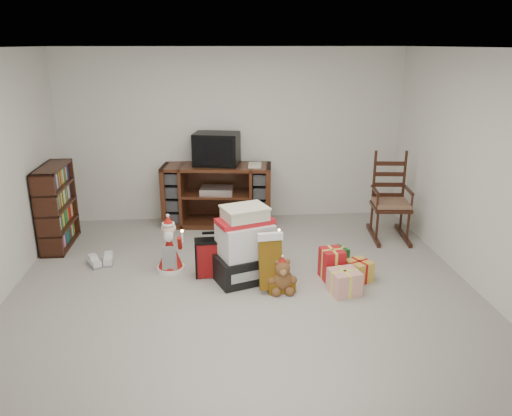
# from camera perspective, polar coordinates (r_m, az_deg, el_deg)

# --- Properties ---
(room) EXTENTS (5.01, 5.01, 2.51)m
(room) POSITION_cam_1_polar(r_m,az_deg,el_deg) (4.94, -1.45, 3.18)
(room) COLOR #A7A199
(room) RESTS_ON ground
(tv_stand) EXTENTS (1.61, 0.74, 0.89)m
(tv_stand) POSITION_cam_1_polar(r_m,az_deg,el_deg) (7.26, -4.45, 1.49)
(tv_stand) COLOR #452213
(tv_stand) RESTS_ON floor
(bookshelf) EXTENTS (0.29, 0.88, 1.07)m
(bookshelf) POSITION_cam_1_polar(r_m,az_deg,el_deg) (6.93, -21.81, -0.00)
(bookshelf) COLOR #371A0F
(bookshelf) RESTS_ON floor
(rocking_chair) EXTENTS (0.57, 0.85, 1.21)m
(rocking_chair) POSITION_cam_1_polar(r_m,az_deg,el_deg) (7.03, 14.95, 0.09)
(rocking_chair) COLOR #371A0F
(rocking_chair) RESTS_ON floor
(gift_pile) EXTENTS (0.79, 0.68, 0.84)m
(gift_pile) POSITION_cam_1_polar(r_m,az_deg,el_deg) (5.56, -1.26, -4.68)
(gift_pile) COLOR black
(gift_pile) RESTS_ON floor
(red_suitcase) EXTENTS (0.34, 0.19, 0.51)m
(red_suitcase) POSITION_cam_1_polar(r_m,az_deg,el_deg) (5.71, -5.19, -5.68)
(red_suitcase) COLOR maroon
(red_suitcase) RESTS_ON floor
(stocking) EXTENTS (0.33, 0.17, 0.67)m
(stocking) POSITION_cam_1_polar(r_m,az_deg,el_deg) (5.29, 1.67, -6.28)
(stocking) COLOR #0B690E
(stocking) RESTS_ON floor
(teddy_bear) EXTENTS (0.25, 0.22, 0.37)m
(teddy_bear) POSITION_cam_1_polar(r_m,az_deg,el_deg) (5.38, 2.98, -7.93)
(teddy_bear) COLOR brown
(teddy_bear) RESTS_ON floor
(santa_figurine) EXTENTS (0.29, 0.28, 0.60)m
(santa_figurine) POSITION_cam_1_polar(r_m,az_deg,el_deg) (6.00, 1.13, -4.34)
(santa_figurine) COLOR #A51811
(santa_figurine) RESTS_ON floor
(mrs_claus_figurine) EXTENTS (0.33, 0.31, 0.68)m
(mrs_claus_figurine) POSITION_cam_1_polar(r_m,az_deg,el_deg) (5.90, -9.83, -4.68)
(mrs_claus_figurine) COLOR #A51811
(mrs_claus_figurine) RESTS_ON floor
(sneaker_pair) EXTENTS (0.33, 0.27, 0.09)m
(sneaker_pair) POSITION_cam_1_polar(r_m,az_deg,el_deg) (6.31, -17.24, -5.85)
(sneaker_pair) COLOR silver
(sneaker_pair) RESTS_ON floor
(gift_cluster) EXTENTS (0.58, 0.89, 0.27)m
(gift_cluster) POSITION_cam_1_polar(r_m,az_deg,el_deg) (5.74, 9.44, -6.69)
(gift_cluster) COLOR red
(gift_cluster) RESTS_ON floor
(crt_television) EXTENTS (0.70, 0.57, 0.46)m
(crt_television) POSITION_cam_1_polar(r_m,az_deg,el_deg) (7.14, -4.52, 6.75)
(crt_television) COLOR black
(crt_television) RESTS_ON tv_stand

